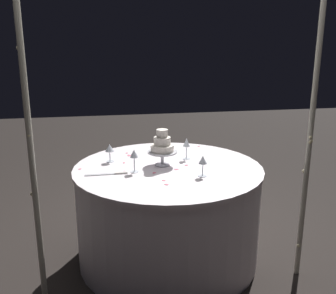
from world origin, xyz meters
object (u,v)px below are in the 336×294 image
(tiered_cake, at_px, (162,146))
(cake_knife, at_px, (109,174))
(decorative_arch, at_px, (180,86))
(wine_glass_1, at_px, (186,144))
(main_table, at_px, (168,213))
(wine_glass_2, at_px, (110,149))
(wine_glass_0, at_px, (134,155))
(wine_glass_3, at_px, (203,161))

(tiered_cake, bearing_deg, cake_knife, 18.78)
(decorative_arch, xyz_separation_m, wine_glass_1, (-0.17, -0.55, -0.51))
(main_table, xyz_separation_m, wine_glass_2, (0.41, -0.20, 0.47))
(tiered_cake, bearing_deg, wine_glass_2, -22.41)
(wine_glass_0, bearing_deg, wine_glass_3, 159.38)
(main_table, xyz_separation_m, wine_glass_3, (-0.20, 0.24, 0.48))
(wine_glass_3, distance_m, cake_knife, 0.65)
(main_table, bearing_deg, wine_glass_3, 128.77)
(wine_glass_3, height_order, cake_knife, wine_glass_3)
(wine_glass_3, bearing_deg, decorative_arch, 36.93)
(main_table, distance_m, wine_glass_0, 0.56)
(wine_glass_2, distance_m, wine_glass_3, 0.75)
(decorative_arch, bearing_deg, wine_glass_0, -51.26)
(decorative_arch, distance_m, tiered_cake, 0.65)
(wine_glass_1, relative_size, cake_knife, 0.57)
(tiered_cake, xyz_separation_m, wine_glass_3, (-0.23, 0.28, -0.04))
(wine_glass_2, bearing_deg, main_table, 154.53)
(wine_glass_0, relative_size, wine_glass_1, 0.97)
(decorative_arch, relative_size, wine_glass_2, 15.41)
(tiered_cake, bearing_deg, wine_glass_3, 129.08)
(wine_glass_1, height_order, wine_glass_2, wine_glass_1)
(main_table, xyz_separation_m, cake_knife, (0.43, 0.09, 0.37))
(wine_glass_0, height_order, wine_glass_1, wine_glass_1)
(main_table, relative_size, wine_glass_1, 8.19)
(main_table, bearing_deg, tiered_cake, -49.17)
(wine_glass_2, bearing_deg, cake_knife, 86.39)
(main_table, relative_size, wine_glass_3, 9.49)
(decorative_arch, relative_size, wine_glass_3, 14.61)
(wine_glass_1, bearing_deg, tiered_cake, 29.98)
(wine_glass_0, relative_size, cake_knife, 0.56)
(decorative_arch, height_order, wine_glass_3, decorative_arch)
(wine_glass_1, bearing_deg, decorative_arch, 72.47)
(main_table, height_order, cake_knife, cake_knife)
(main_table, distance_m, tiered_cake, 0.52)
(decorative_arch, height_order, cake_knife, decorative_arch)
(wine_glass_2, height_order, wine_glass_3, wine_glass_3)
(tiered_cake, distance_m, wine_glass_3, 0.37)
(main_table, distance_m, wine_glass_1, 0.55)
(decorative_arch, distance_m, wine_glass_1, 0.77)
(wine_glass_2, distance_m, cake_knife, 0.31)
(decorative_arch, height_order, main_table, decorative_arch)
(tiered_cake, height_order, wine_glass_0, tiered_cake)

